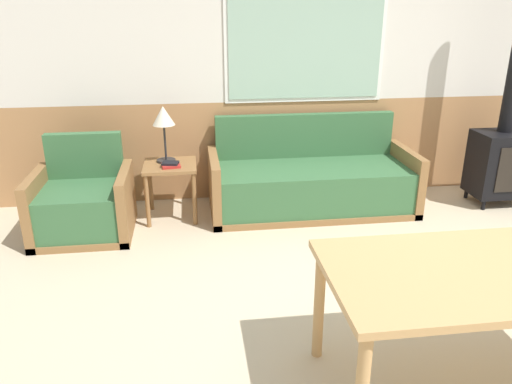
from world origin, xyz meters
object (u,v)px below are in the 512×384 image
Objects in this scene: armchair at (83,205)px; dining_table at (488,281)px; wood_stove at (505,142)px; table_lamp at (164,120)px; side_table at (170,174)px; couch at (311,183)px.

armchair reaches higher than dining_table.
table_lamp is at bearing 177.32° from wood_stove.
armchair is 1.59× the size of side_table.
wood_stove is at bearing -2.68° from table_lamp.
couch is 3.74× the size of side_table.
armchair is (-2.12, -0.28, -0.01)m from couch.
couch reaches higher than dining_table.
side_table is 0.21× the size of wood_stove.
table_lamp is (-1.39, 0.07, 0.66)m from couch.
side_table is (0.76, 0.26, 0.17)m from armchair.
wood_stove is (3.29, -0.07, 0.21)m from side_table.
couch is 1.54m from table_lamp.
armchair is 1.05m from table_lamp.
couch is at bearing 96.04° from dining_table.
wood_stove is at bearing -1.24° from side_table.
dining_table is at bearing -124.20° from wood_stove.
armchair is at bearing -172.49° from couch.
dining_table is (1.66, -2.60, -0.28)m from table_lamp.
armchair is 1.60× the size of table_lamp.
table_lamp reaches higher than dining_table.
dining_table is at bearing -57.15° from side_table.
table_lamp is at bearing 177.16° from couch.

